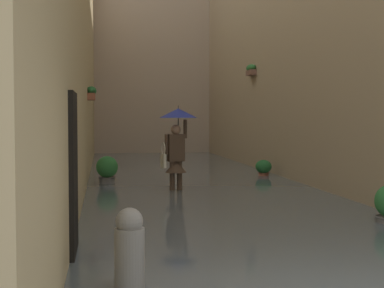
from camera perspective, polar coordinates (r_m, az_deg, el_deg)
name	(u,v)px	position (r m, az deg, el deg)	size (l,w,h in m)	color
ground_plane	(187,184)	(16.43, -0.49, -3.91)	(60.00, 60.00, 0.00)	#605B56
flood_water	(187,181)	(16.42, -0.49, -3.61)	(6.26, 28.79, 0.17)	#515B60
building_facade_right	(53,37)	(16.34, -13.39, 10.12)	(2.04, 26.79, 8.05)	tan
building_facade_far	(151,31)	(28.85, -4.05, 10.97)	(9.06, 1.80, 12.09)	tan
person_wading	(177,136)	(13.63, -1.49, 0.79)	(0.90, 0.90, 2.15)	#2D2319
potted_plant_far_right	(107,171)	(15.18, -8.29, -2.62)	(0.56, 0.56, 0.87)	#66605B
potted_plant_mid_left	(264,169)	(17.11, 7.00, -2.42)	(0.47, 0.47, 0.63)	#9E563D
mooring_bollard	(130,257)	(5.95, -6.11, -10.91)	(0.30, 0.30, 0.99)	gray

